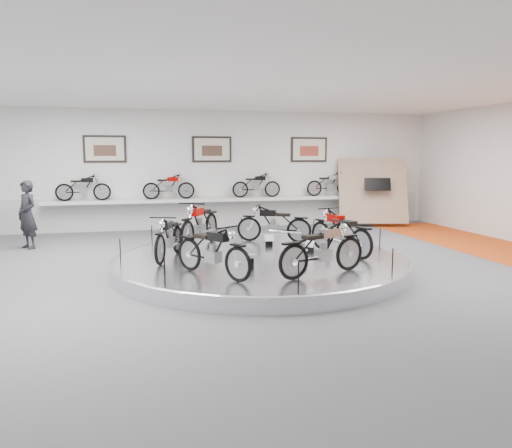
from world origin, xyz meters
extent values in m
plane|color=#535356|center=(0.00, 0.00, 0.00)|extent=(16.00, 16.00, 0.00)
plane|color=white|center=(0.00, 0.00, 4.00)|extent=(16.00, 16.00, 0.00)
plane|color=white|center=(0.00, 7.00, 2.00)|extent=(16.00, 0.00, 16.00)
plane|color=white|center=(0.00, -7.00, 2.00)|extent=(16.00, 0.00, 16.00)
cube|color=#BCBCBA|center=(0.00, 6.98, 0.55)|extent=(15.68, 0.04, 1.10)
cylinder|color=silver|center=(0.00, 0.30, 0.15)|extent=(6.40, 6.40, 0.30)
torus|color=#B2B2BA|center=(0.00, 0.30, 0.27)|extent=(6.40, 6.40, 0.10)
cube|color=silver|center=(0.00, 6.70, 1.00)|extent=(11.00, 0.55, 0.10)
cube|color=beige|center=(-3.50, 6.96, 2.70)|extent=(1.35, 0.06, 0.88)
cube|color=beige|center=(0.00, 6.96, 2.70)|extent=(1.35, 0.06, 0.88)
cube|color=beige|center=(3.50, 6.96, 2.70)|extent=(1.35, 0.06, 0.88)
cube|color=tan|center=(5.60, 6.10, 1.25)|extent=(2.56, 1.52, 2.30)
imported|color=black|center=(-5.43, 4.28, 0.92)|extent=(0.77, 0.80, 1.84)
camera|label=1|loc=(-2.65, -10.06, 2.49)|focal=35.00mm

